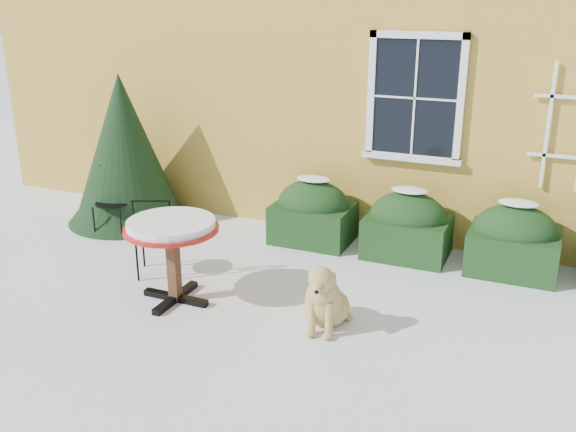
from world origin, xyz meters
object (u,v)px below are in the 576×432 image
at_px(evergreen_shrub, 125,163).
at_px(bistro_table, 172,234).
at_px(patio_chair_near, 156,236).
at_px(patio_chair_far, 113,200).
at_px(dog, 325,301).

relative_size(evergreen_shrub, bistro_table, 2.13).
bearing_deg(evergreen_shrub, patio_chair_near, -44.60).
bearing_deg(patio_chair_far, evergreen_shrub, 89.08).
bearing_deg(evergreen_shrub, bistro_table, -43.76).
distance_m(bistro_table, dog, 1.79).
distance_m(evergreen_shrub, patio_chair_far, 0.68).
height_order(patio_chair_far, dog, patio_chair_far).
bearing_deg(patio_chair_near, evergreen_shrub, -70.48).
relative_size(bistro_table, patio_chair_far, 1.08).
distance_m(patio_chair_near, dog, 2.34).
height_order(bistro_table, dog, bistro_table).
height_order(bistro_table, patio_chair_near, patio_chair_near).
relative_size(evergreen_shrub, dog, 2.56).
xyz_separation_m(evergreen_shrub, bistro_table, (2.12, -2.03, -0.09)).
bearing_deg(patio_chair_far, bistro_table, -52.64).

